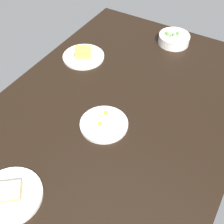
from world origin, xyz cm
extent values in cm
cube|color=black|center=(0.00, 0.00, 2.00)|extent=(147.16, 95.21, 4.00)
cylinder|color=white|center=(6.00, 0.14, 4.70)|extent=(18.41, 18.41, 1.39)
torus|color=#B7B7BC|center=(6.00, 0.14, 5.39)|extent=(16.70, 16.70, 0.50)
ellipsoid|color=white|center=(3.30, -0.71, 6.70)|extent=(4.74, 4.74, 2.61)
sphere|color=yellow|center=(3.30, -0.71, 7.87)|extent=(1.90, 1.90, 1.90)
ellipsoid|color=white|center=(8.76, 0.10, 6.53)|extent=(4.11, 4.11, 2.26)
sphere|color=yellow|center=(8.76, 0.10, 7.54)|extent=(1.64, 1.64, 1.64)
cylinder|color=white|center=(-59.18, 1.36, 6.26)|extent=(15.42, 15.42, 4.53)
torus|color=white|center=(-59.18, 1.36, 8.53)|extent=(15.60, 15.60, 0.80)
sphere|color=#599E38|center=(-57.52, -1.75, 9.30)|extent=(1.55, 1.55, 1.55)
sphere|color=#599E38|center=(-61.35, 2.24, 9.24)|extent=(1.43, 1.43, 1.43)
sphere|color=#599E38|center=(-58.71, 0.91, 9.27)|extent=(1.50, 1.50, 1.50)
sphere|color=#599E38|center=(-58.17, -2.70, 9.30)|extent=(1.54, 1.54, 1.54)
sphere|color=#599E38|center=(-59.66, 2.67, 9.07)|extent=(1.09, 1.09, 1.09)
sphere|color=#599E38|center=(-57.15, 0.29, 9.12)|extent=(1.19, 1.19, 1.19)
cylinder|color=white|center=(46.17, -9.65, 4.76)|extent=(20.41, 20.41, 1.53)
torus|color=#B7B7BC|center=(46.17, -9.65, 5.53)|extent=(18.46, 18.46, 0.50)
cube|color=beige|center=(46.17, -9.65, 6.13)|extent=(9.62, 9.95, 1.20)
cube|color=#E5B24C|center=(46.17, -9.65, 7.13)|extent=(9.62, 9.95, 0.80)
cube|color=beige|center=(46.17, -9.65, 8.13)|extent=(9.62, 9.95, 1.20)
cylinder|color=white|center=(-25.75, -31.09, 4.59)|extent=(19.88, 19.88, 1.18)
torus|color=#B7B7BC|center=(-25.75, -31.09, 5.18)|extent=(18.00, 18.00, 0.50)
cube|color=#F2D14C|center=(-25.75, -31.09, 7.17)|extent=(9.31, 9.56, 3.97)
camera|label=1|loc=(68.36, 40.35, 89.88)|focal=47.69mm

